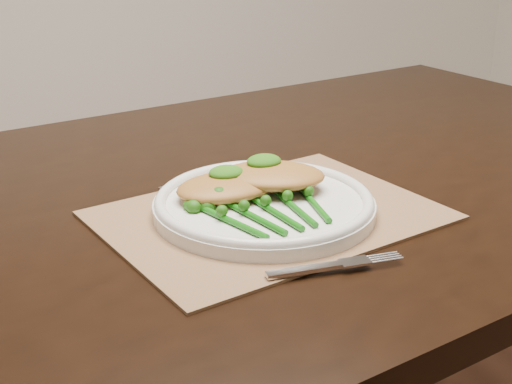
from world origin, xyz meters
name	(u,v)px	position (x,y,z in m)	size (l,w,h in m)	color
placemat	(269,215)	(-0.16, -0.01, 0.75)	(0.41, 0.30, 0.00)	brown
dinner_plate	(264,204)	(-0.17, 0.00, 0.77)	(0.28, 0.28, 0.03)	silver
knife	(209,178)	(-0.19, 0.13, 0.76)	(0.20, 0.06, 0.01)	silver
fork	(344,264)	(-0.15, -0.18, 0.76)	(0.16, 0.03, 0.00)	silver
chicken_fillet_left	(227,187)	(-0.20, 0.03, 0.78)	(0.14, 0.09, 0.03)	#A87130
chicken_fillet_right	(272,176)	(-0.14, 0.03, 0.79)	(0.14, 0.10, 0.03)	#A87130
pesto_dollop_left	(226,173)	(-0.20, 0.04, 0.80)	(0.05, 0.04, 0.02)	#1A4E0B
pesto_dollop_right	(264,161)	(-0.14, 0.04, 0.81)	(0.05, 0.04, 0.02)	#1A4E0B
broccolini_bundle	(274,212)	(-0.17, -0.05, 0.77)	(0.16, 0.17, 0.04)	#0E580B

